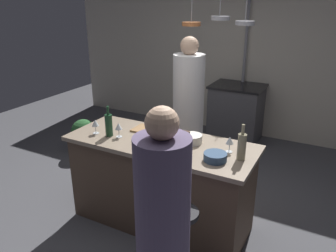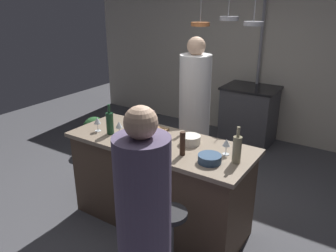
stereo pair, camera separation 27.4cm
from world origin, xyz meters
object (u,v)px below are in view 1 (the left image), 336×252
mixing_bowl_ceramic (192,139)px  cutting_board (149,130)px  wine_glass_near_left_guest (95,124)px  guest_right (163,237)px  wine_bottle_rose (156,132)px  potted_plant (84,134)px  bar_stool_right (181,244)px  pepper_mill (187,143)px  wine_glass_by_chef (230,141)px  chef (188,116)px  mixing_bowl_blue (215,157)px  wine_glass_near_right_guest (119,127)px  stove_range (236,112)px  wine_bottle_white (242,146)px  wine_bottle_green (109,125)px

mixing_bowl_ceramic → cutting_board: bearing=172.6°
wine_glass_near_left_guest → guest_right: bearing=-35.3°
wine_bottle_rose → potted_plant: bearing=151.3°
bar_stool_right → pepper_mill: bearing=111.3°
wine_glass_by_chef → pepper_mill: bearing=-145.8°
chef → pepper_mill: size_ratio=8.35×
mixing_bowl_blue → wine_glass_near_left_guest: bearing=180.0°
chef → bar_stool_right: 1.82m
cutting_board → wine_glass_near_right_guest: size_ratio=2.19×
chef → bar_stool_right: (0.70, -1.62, -0.44)m
stove_range → pepper_mill: size_ratio=4.24×
chef → mixing_bowl_blue: (0.77, -1.14, 0.12)m
bar_stool_right → potted_plant: 2.75m
wine_glass_near_left_guest → wine_bottle_white: bearing=4.7°
stove_range → cutting_board: size_ratio=2.78×
stove_range → potted_plant: stove_range is taller
wine_glass_by_chef → mixing_bowl_blue: 0.23m
chef → wine_bottle_white: (0.95, -1.02, 0.21)m
stove_range → guest_right: size_ratio=0.55×
wine_bottle_rose → mixing_bowl_ceramic: wine_bottle_rose is taller
chef → cutting_board: 0.84m
chef → guest_right: chef is taller
stove_range → bar_stool_right: (0.52, -3.07, -0.07)m
stove_range → guest_right: 3.52m
wine_bottle_white → wine_bottle_rose: wine_bottle_rose is taller
wine_bottle_rose → mixing_bowl_blue: size_ratio=1.65×
pepper_mill → wine_glass_near_left_guest: (-0.99, 0.00, 0.00)m
potted_plant → cutting_board: bearing=-24.9°
pepper_mill → wine_bottle_rose: (-0.34, 0.05, 0.02)m
guest_right → wine_bottle_green: (-1.08, 0.89, 0.27)m
cutting_board → pepper_mill: bearing=-28.6°
wine_bottle_white → wine_glass_near_left_guest: (-1.43, -0.12, -0.01)m
bar_stool_right → wine_glass_near_left_guest: (-1.18, 0.48, 0.63)m
potted_plant → wine_glass_near_right_guest: (1.38, -0.99, 0.71)m
chef → potted_plant: (-1.60, -0.11, -0.52)m
cutting_board → mixing_bowl_ceramic: 0.51m
pepper_mill → potted_plant: bearing=154.1°
chef → mixing_bowl_ceramic: (0.45, -0.90, 0.13)m
chef → wine_glass_near_right_guest: bearing=-101.4°
wine_glass_by_chef → mixing_bowl_ceramic: 0.37m
chef → bar_stool_right: bearing=-66.6°
potted_plant → pepper_mill: (2.12, -1.03, 0.71)m
wine_bottle_green → mixing_bowl_blue: bearing=-0.9°
bar_stool_right → wine_bottle_white: (0.25, 0.60, 0.64)m
wine_glass_by_chef → potted_plant: bearing=161.3°
bar_stool_right → guest_right: bearing=-81.8°
potted_plant → mixing_bowl_blue: size_ratio=2.69×
chef → wine_bottle_white: bearing=-46.9°
wine_bottle_green → wine_glass_by_chef: wine_bottle_green is taller
mixing_bowl_ceramic → bar_stool_right: bearing=-71.2°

